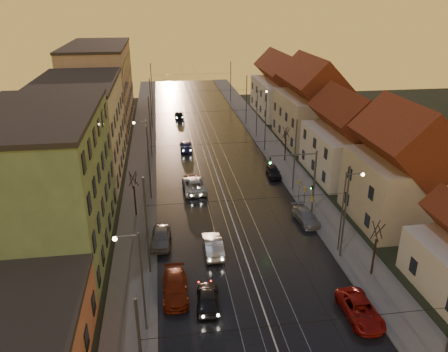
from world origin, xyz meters
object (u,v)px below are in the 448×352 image
driving_car_4 (179,115)px  street_lamp_2 (145,144)px  street_lamp_1 (346,204)px  parked_right_1 (306,216)px  street_lamp_0 (137,274)px  street_lamp_3 (259,109)px  parked_right_0 (360,310)px  traffic_light_mast (306,174)px  parked_right_2 (273,172)px  driving_car_0 (207,298)px  parked_left_3 (161,237)px  driving_car_1 (213,245)px  parked_left_2 (175,288)px  driving_car_2 (194,185)px  driving_car_3 (186,146)px

driving_car_4 → street_lamp_2: bearing=77.5°
street_lamp_1 → parked_right_1: size_ratio=1.76×
street_lamp_0 → street_lamp_3: size_ratio=1.00×
street_lamp_3 → parked_right_0: size_ratio=1.62×
traffic_light_mast → street_lamp_0: bearing=-136.9°
traffic_light_mast → parked_right_2: size_ratio=1.81×
driving_car_0 → parked_left_3: bearing=-64.7°
parked_right_1 → street_lamp_3: bearing=82.6°
driving_car_1 → driving_car_4: bearing=-89.5°
driving_car_1 → parked_left_2: 6.88m
traffic_light_mast → driving_car_0: bearing=-131.1°
street_lamp_1 → parked_right_1: street_lamp_1 is taller
street_lamp_1 → driving_car_1: bearing=173.0°
driving_car_0 → parked_right_1: size_ratio=0.92×
street_lamp_2 → street_lamp_3: 24.24m
driving_car_2 → parked_left_2: 20.24m
driving_car_1 → parked_right_2: (10.18, 17.21, -0.11)m
parked_left_3 → parked_right_0: bearing=-36.8°
street_lamp_0 → driving_car_3: (5.72, 39.13, -4.21)m
street_lamp_0 → driving_car_3: 39.77m
driving_car_2 → driving_car_3: 15.46m
parked_left_3 → parked_right_0: parked_left_3 is taller
street_lamp_1 → driving_car_1: (-11.94, 1.46, -4.10)m
street_lamp_0 → driving_car_3: street_lamp_0 is taller
traffic_light_mast → parked_left_2: size_ratio=1.45×
driving_car_4 → parked_right_2: (10.80, -31.53, -0.01)m
street_lamp_0 → parked_right_0: 16.57m
driving_car_0 → driving_car_1: 7.51m
driving_car_0 → driving_car_4: (0.71, 56.14, -0.03)m
street_lamp_2 → driving_car_3: bearing=62.8°
driving_car_3 → driving_car_4: bearing=-87.6°
driving_car_0 → parked_right_1: bearing=-128.9°
driving_car_1 → driving_car_4: (-0.62, 48.74, -0.10)m
street_lamp_2 → street_lamp_3: size_ratio=1.00×
street_lamp_3 → parked_right_2: 17.92m
street_lamp_2 → traffic_light_mast: 20.89m
parked_right_1 → driving_car_2: bearing=134.1°
parked_right_0 → traffic_light_mast: bearing=85.9°
street_lamp_3 → driving_car_0: bearing=-107.6°
street_lamp_1 → driving_car_1: size_ratio=1.68×
street_lamp_2 → driving_car_0: (4.94, -25.93, -4.17)m
street_lamp_1 → traffic_light_mast: street_lamp_1 is taller
parked_left_2 → parked_right_1: 17.52m
street_lamp_1 → driving_car_3: (-12.49, 31.13, -4.21)m
parked_right_0 → driving_car_4: bearing=99.6°
street_lamp_1 → street_lamp_2: (-18.21, 20.00, 0.00)m
driving_car_3 → parked_left_3: (-4.21, -27.39, 0.11)m
driving_car_4 → parked_left_2: parked_left_2 is taller
traffic_light_mast → driving_car_2: size_ratio=1.26×
street_lamp_0 → parked_right_1: size_ratio=1.76×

